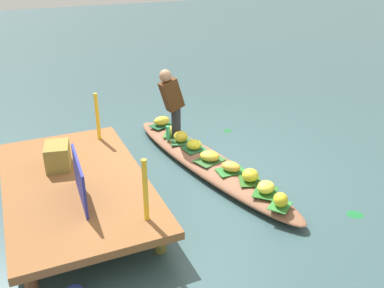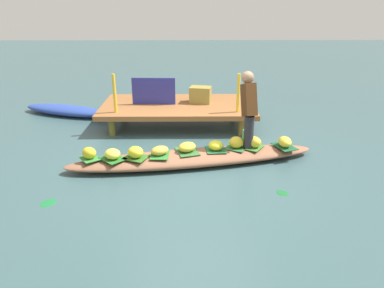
{
  "view_description": "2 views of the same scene",
  "coord_description": "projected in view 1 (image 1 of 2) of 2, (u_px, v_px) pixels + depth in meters",
  "views": [
    {
      "loc": [
        -5.44,
        2.66,
        3.3
      ],
      "look_at": [
        -0.07,
        0.3,
        0.53
      ],
      "focal_mm": 40.26,
      "sensor_mm": 36.0,
      "label": 1
    },
    {
      "loc": [
        -0.08,
        -5.51,
        2.5
      ],
      "look_at": [
        -0.02,
        0.21,
        0.26
      ],
      "focal_mm": 34.47,
      "sensor_mm": 36.0,
      "label": 2
    }
  ],
  "objects": [
    {
      "name": "leaf_mat_2",
      "position": [
        162.0,
        125.0,
        7.98
      ],
      "size": [
        0.41,
        0.49,
        0.01
      ],
      "primitive_type": "cube",
      "rotation": [
        0.0,
        0.0,
        1.94
      ],
      "color": "#194F2D",
      "rests_on": "vendor_boat"
    },
    {
      "name": "banana_bunch_2",
      "position": [
        162.0,
        121.0,
        7.94
      ],
      "size": [
        0.22,
        0.31,
        0.17
      ],
      "primitive_type": "ellipsoid",
      "rotation": [
        0.0,
        0.0,
        1.62
      ],
      "color": "yellow",
      "rests_on": "vendor_boat"
    },
    {
      "name": "banana_bunch_4",
      "position": [
        281.0,
        200.0,
        5.51
      ],
      "size": [
        0.28,
        0.26,
        0.18
      ],
      "primitive_type": "ellipsoid",
      "rotation": [
        0.0,
        0.0,
        5.87
      ],
      "color": "yellow",
      "rests_on": "vendor_boat"
    },
    {
      "name": "banana_bunch_1",
      "position": [
        231.0,
        167.0,
        6.36
      ],
      "size": [
        0.36,
        0.34,
        0.14
      ],
      "primitive_type": "ellipsoid",
      "rotation": [
        0.0,
        0.0,
        3.74
      ],
      "color": "gold",
      "rests_on": "vendor_boat"
    },
    {
      "name": "banana_bunch_3",
      "position": [
        174.0,
        130.0,
        7.52
      ],
      "size": [
        0.31,
        0.31,
        0.19
      ],
      "primitive_type": "ellipsoid",
      "rotation": [
        0.0,
        0.0,
        2.46
      ],
      "color": "yellow",
      "rests_on": "vendor_boat"
    },
    {
      "name": "banana_bunch_0",
      "position": [
        210.0,
        156.0,
        6.66
      ],
      "size": [
        0.4,
        0.39,
        0.15
      ],
      "primitive_type": "ellipsoid",
      "rotation": [
        0.0,
        0.0,
        3.92
      ],
      "color": "gold",
      "rests_on": "vendor_boat"
    },
    {
      "name": "banana_bunch_7",
      "position": [
        181.0,
        137.0,
        7.27
      ],
      "size": [
        0.33,
        0.33,
        0.19
      ],
      "primitive_type": "ellipsoid",
      "rotation": [
        0.0,
        0.0,
        5.3
      ],
      "color": "yellow",
      "rests_on": "vendor_boat"
    },
    {
      "name": "banana_bunch_6",
      "position": [
        194.0,
        145.0,
        7.03
      ],
      "size": [
        0.28,
        0.28,
        0.16
      ],
      "primitive_type": "ellipsoid",
      "rotation": [
        0.0,
        0.0,
        6.11
      ],
      "color": "yellow",
      "rests_on": "vendor_boat"
    },
    {
      "name": "leaf_mat_7",
      "position": [
        181.0,
        142.0,
        7.31
      ],
      "size": [
        0.42,
        0.43,
        0.01
      ],
      "primitive_type": "cube",
      "rotation": [
        0.0,
        0.0,
        2.7
      ],
      "color": "#2C6132",
      "rests_on": "vendor_boat"
    },
    {
      "name": "banana_bunch_5",
      "position": [
        266.0,
        187.0,
        5.81
      ],
      "size": [
        0.35,
        0.35,
        0.16
      ],
      "primitive_type": "ellipsoid",
      "rotation": [
        0.0,
        0.0,
        2.25
      ],
      "color": "#F0E446",
      "rests_on": "vendor_boat"
    },
    {
      "name": "banana_bunch_8",
      "position": [
        250.0,
        175.0,
        6.08
      ],
      "size": [
        0.34,
        0.34,
        0.18
      ],
      "primitive_type": "ellipsoid",
      "rotation": [
        0.0,
        0.0,
        2.45
      ],
      "color": "yellow",
      "rests_on": "vendor_boat"
    },
    {
      "name": "market_banner",
      "position": [
        80.0,
        180.0,
        5.14
      ],
      "size": [
        0.91,
        0.07,
        0.56
      ],
      "primitive_type": "cube",
      "rotation": [
        0.0,
        0.0,
        -0.04
      ],
      "color": "navy",
      "rests_on": "dock_platform"
    },
    {
      "name": "drifting_plant_0",
      "position": [
        228.0,
        131.0,
        8.26
      ],
      "size": [
        0.23,
        0.24,
        0.01
      ],
      "primitive_type": "ellipsoid",
      "rotation": [
        0.0,
        0.0,
        2.13
      ],
      "color": "#18602B",
      "rests_on": "ground"
    },
    {
      "name": "drifting_plant_1",
      "position": [
        355.0,
        214.0,
        5.73
      ],
      "size": [
        0.28,
        0.29,
        0.01
      ],
      "primitive_type": "ellipsoid",
      "rotation": [
        0.0,
        0.0,
        1.05
      ],
      "color": "#196C32",
      "rests_on": "ground"
    },
    {
      "name": "leaf_mat_6",
      "position": [
        194.0,
        149.0,
        7.06
      ],
      "size": [
        0.35,
        0.37,
        0.01
      ],
      "primitive_type": "cube",
      "rotation": [
        0.0,
        0.0,
        1.68
      ],
      "color": "#246236",
      "rests_on": "vendor_boat"
    },
    {
      "name": "leaf_mat_3",
      "position": [
        174.0,
        135.0,
        7.56
      ],
      "size": [
        0.4,
        0.43,
        0.01
      ],
      "primitive_type": "cube",
      "rotation": [
        0.0,
        0.0,
        1.0
      ],
      "color": "#39762D",
      "rests_on": "vendor_boat"
    },
    {
      "name": "vendor_boat",
      "position": [
        208.0,
        163.0,
        6.83
      ],
      "size": [
        4.14,
        1.43,
        0.2
      ],
      "primitive_type": "ellipsoid",
      "rotation": [
        0.0,
        0.0,
        0.19
      ],
      "color": "#8B5A40",
      "rests_on": "ground"
    },
    {
      "name": "leaf_mat_4",
      "position": [
        280.0,
        206.0,
        5.55
      ],
      "size": [
        0.38,
        0.4,
        0.01
      ],
      "primitive_type": "cube",
      "rotation": [
        0.0,
        0.0,
        2.2
      ],
      "color": "#337F35",
      "rests_on": "vendor_boat"
    },
    {
      "name": "leaf_mat_0",
      "position": [
        210.0,
        160.0,
        6.7
      ],
      "size": [
        0.44,
        0.51,
        0.01
      ],
      "primitive_type": "cube",
      "rotation": [
        0.0,
        0.0,
        1.87
      ],
      "color": "#336530",
      "rests_on": "vendor_boat"
    },
    {
      "name": "leaf_mat_5",
      "position": [
        266.0,
        192.0,
        5.85
      ],
      "size": [
        0.48,
        0.48,
        0.01
      ],
      "primitive_type": "cube",
      "rotation": [
        0.0,
        0.0,
        2.37
      ],
      "color": "#286723",
      "rests_on": "vendor_boat"
    },
    {
      "name": "railing_post_east",
      "position": [
        97.0,
        117.0,
        6.72
      ],
      "size": [
        0.06,
        0.06,
        0.76
      ],
      "primitive_type": "cylinder",
      "color": "yellow",
      "rests_on": "dock_platform"
    },
    {
      "name": "produce_crate",
      "position": [
        58.0,
        156.0,
        5.96
      ],
      "size": [
        0.49,
        0.4,
        0.34
      ],
      "primitive_type": "cube",
      "rotation": [
        0.0,
        0.0,
        -0.2
      ],
      "color": "olive",
      "rests_on": "dock_platform"
    },
    {
      "name": "canal_water",
      "position": [
        208.0,
        169.0,
        6.88
      ],
      "size": [
        40.0,
        40.0,
        0.0
      ],
      "primitive_type": "plane",
      "color": "#365356",
      "rests_on": "ground"
    },
    {
      "name": "leaf_mat_1",
      "position": [
        231.0,
        171.0,
        6.39
      ],
      "size": [
        0.3,
        0.42,
        0.01
      ],
      "primitive_type": "cube",
      "rotation": [
        0.0,
        0.0,
        1.53
      ],
      "color": "#2C742E",
      "rests_on": "vendor_boat"
    },
    {
      "name": "railing_post_west",
      "position": [
        145.0,
        190.0,
        4.74
      ],
      "size": [
        0.06,
        0.06,
        0.76
      ],
      "primitive_type": "cylinder",
      "color": "yellow",
      "rests_on": "dock_platform"
    },
    {
      "name": "leaf_mat_8",
      "position": [
        250.0,
        181.0,
        6.12
      ],
      "size": [
        0.44,
        0.41,
        0.01
      ],
      "primitive_type": "cube",
      "rotation": [
        0.0,
        0.0,
        2.74
      ],
      "color": "#2F621E",
      "rests_on": "vendor_boat"
    },
    {
      "name": "water_bottle",
      "position": [
        168.0,
        133.0,
        7.33
      ],
      "size": [
        0.07,
        0.07,
        0.26
      ],
      "primitive_type": "cylinder",
      "color": "#44B76D",
      "rests_on": "vendor_boat"
    },
    {
      "name": "dock_platform",
      "position": [
        75.0,
        185.0,
        5.7
      ],
      "size": [
        3.2,
        1.8,
        0.44
      ],
      "color": "brown",
      "rests_on": "ground"
    },
    {
      "name": "vendor_person",
      "position": [
        172.0,
        100.0,
        7.14
      ],
      "size": [
        0.26,
        0.45,
        1.24
      ],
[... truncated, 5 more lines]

